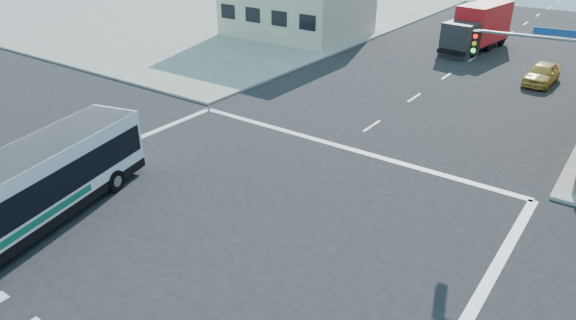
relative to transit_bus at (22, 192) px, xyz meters
The scene contains 6 objects.
ground 7.42m from the transit_bus, 35.34° to the left, with size 120.00×120.00×0.00m, color black.
sidewalk_nw 48.83m from the transit_bus, 126.60° to the left, with size 50.00×50.00×0.15m, color gray.
signal_mast_ne 21.32m from the transit_bus, 44.66° to the left, with size 7.91×1.13×8.07m.
transit_bus is the anchor object (origin of this frame).
box_truck 38.63m from the transit_bus, 82.53° to the left, with size 3.66×8.84×3.86m.
parked_car 33.52m from the transit_bus, 69.10° to the left, with size 1.76×4.38×1.49m, color gold.
Camera 1 is at (11.98, -11.97, 11.20)m, focal length 32.00 mm.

